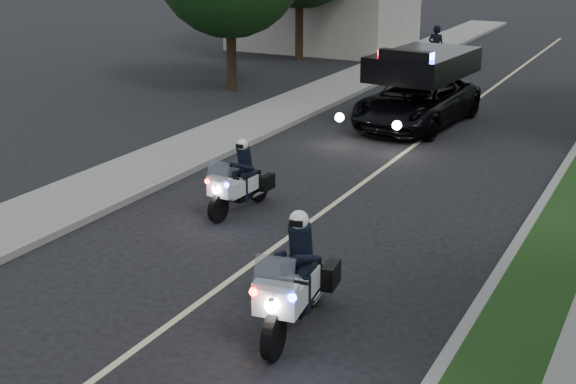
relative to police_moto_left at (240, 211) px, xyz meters
name	(u,v)px	position (x,y,z in m)	size (l,w,h in m)	color
ground	(217,290)	(1.61, -3.53, 0.00)	(120.00, 120.00, 0.00)	black
curb_right	(567,165)	(5.71, 6.47, 0.07)	(0.20, 60.00, 0.15)	gray
curb_left	(278,129)	(-2.49, 6.47, 0.07)	(0.20, 60.00, 0.15)	gray
sidewalk_left	(246,125)	(-3.59, 6.47, 0.08)	(2.00, 60.00, 0.16)	gray
lane_marking	(411,148)	(1.61, 6.47, 0.00)	(0.12, 50.00, 0.01)	#BFB78C
police_moto_left	(240,211)	(0.00, 0.00, 0.00)	(0.64, 1.84, 1.56)	silver
police_moto_right	(295,328)	(3.38, -4.11, 0.00)	(0.76, 2.18, 1.85)	silver
police_suv	(415,125)	(0.89, 9.05, 0.00)	(2.45, 5.30, 2.58)	black
bicycle	(434,75)	(-1.18, 17.69, 0.00)	(0.54, 1.55, 0.81)	black
cyclist	(434,75)	(-1.18, 17.69, 0.00)	(0.65, 0.43, 1.81)	black
tree_left_near	(232,90)	(-6.89, 11.16, 0.00)	(5.33, 5.33, 8.89)	#133913
tree_left_far	(299,60)	(-7.79, 18.54, 0.00)	(6.36, 6.36, 10.61)	#153510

